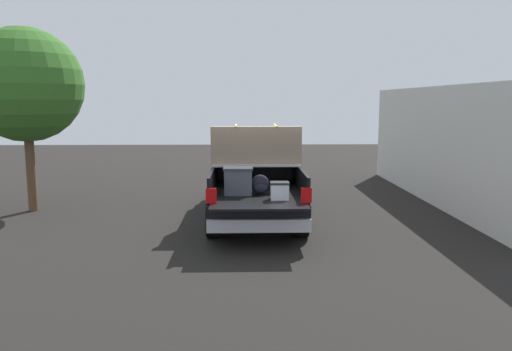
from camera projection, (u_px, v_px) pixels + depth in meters
ground_plane at (255, 217)px, 11.88m from camera, size 40.00×40.00×0.00m
pickup_truck at (255, 176)px, 12.08m from camera, size 6.05×2.06×2.23m
building_facade at (436, 145)px, 13.42m from camera, size 10.26×0.36×3.15m
tree_background at (25, 85)px, 12.11m from camera, size 2.80×2.80×4.55m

